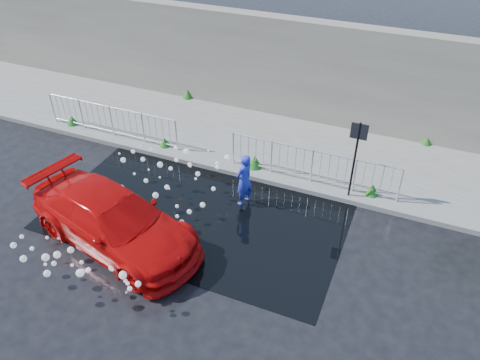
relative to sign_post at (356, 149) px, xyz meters
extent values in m
plane|color=black|center=(-4.20, -3.10, -1.72)|extent=(90.00, 90.00, 0.00)
cube|color=slate|center=(-4.20, 1.90, -1.65)|extent=(30.00, 4.00, 0.15)
cube|color=slate|center=(-4.20, -0.10, -1.64)|extent=(30.00, 0.25, 0.16)
cube|color=#6D665C|center=(-4.20, 4.10, 0.18)|extent=(30.00, 0.60, 3.50)
cube|color=black|center=(-3.70, -2.10, -1.72)|extent=(8.00, 5.00, 0.01)
cylinder|color=black|center=(0.00, 0.00, -0.47)|extent=(0.06, 0.06, 2.50)
cube|color=black|center=(0.00, 0.00, 0.53)|extent=(0.45, 0.04, 0.45)
cylinder|color=silver|center=(-10.70, 0.25, -1.02)|extent=(0.05, 0.05, 1.10)
cylinder|color=silver|center=(-5.70, 0.25, -1.02)|extent=(0.05, 0.05, 1.10)
cylinder|color=silver|center=(-8.20, 0.25, -0.50)|extent=(5.00, 0.04, 0.04)
cylinder|color=silver|center=(-8.20, 0.25, -1.45)|extent=(5.00, 0.04, 0.04)
cylinder|color=silver|center=(-3.70, 0.25, -1.02)|extent=(0.05, 0.05, 1.10)
cylinder|color=silver|center=(1.30, 0.25, -1.02)|extent=(0.05, 0.05, 1.10)
cylinder|color=silver|center=(-1.20, 0.25, -0.50)|extent=(5.00, 0.04, 0.04)
cylinder|color=silver|center=(-1.20, 0.25, -1.45)|extent=(5.00, 0.04, 0.04)
cone|color=#155216|center=(-10.00, 0.30, -1.41)|extent=(0.40, 0.40, 0.33)
cone|color=#155216|center=(-6.20, 0.30, -1.42)|extent=(0.36, 0.36, 0.30)
cone|color=#155216|center=(-3.00, 0.30, -1.36)|extent=(0.44, 0.44, 0.42)
cone|color=#155216|center=(0.60, 0.30, -1.40)|extent=(0.38, 0.38, 0.35)
cone|color=#155216|center=(-7.20, 3.80, -1.40)|extent=(0.42, 0.42, 0.35)
cone|color=#155216|center=(1.80, 3.80, -1.45)|extent=(0.34, 0.34, 0.25)
sphere|color=white|center=(-3.94, -2.93, -1.37)|extent=(0.10, 0.10, 0.10)
sphere|color=white|center=(-5.87, -2.91, -1.40)|extent=(0.15, 0.15, 0.15)
sphere|color=white|center=(-5.37, -2.12, -1.16)|extent=(0.13, 0.13, 0.13)
sphere|color=white|center=(-6.38, -1.71, -0.96)|extent=(0.16, 0.16, 0.16)
sphere|color=white|center=(-3.68, -2.71, -1.30)|extent=(0.13, 0.13, 0.13)
sphere|color=white|center=(-5.89, -2.58, -1.24)|extent=(0.17, 0.17, 0.17)
sphere|color=white|center=(-3.64, -1.04, -0.77)|extent=(0.11, 0.11, 0.11)
sphere|color=white|center=(-4.59, -2.17, -1.17)|extent=(0.06, 0.06, 0.06)
sphere|color=white|center=(-6.60, -1.58, -0.87)|extent=(0.07, 0.07, 0.07)
sphere|color=white|center=(-5.78, -1.11, -0.80)|extent=(0.08, 0.08, 0.08)
sphere|color=white|center=(-6.56, -2.76, -1.28)|extent=(0.12, 0.12, 0.12)
sphere|color=white|center=(-3.94, -1.65, -0.83)|extent=(0.14, 0.14, 0.14)
sphere|color=white|center=(-4.88, -3.09, -1.45)|extent=(0.06, 0.06, 0.06)
sphere|color=white|center=(-4.54, -2.34, -0.99)|extent=(0.14, 0.14, 0.14)
sphere|color=white|center=(-3.51, -1.29, -0.72)|extent=(0.13, 0.13, 0.13)
sphere|color=white|center=(-5.39, -3.16, -1.54)|extent=(0.16, 0.16, 0.16)
sphere|color=white|center=(-4.97, -2.00, -1.00)|extent=(0.06, 0.06, 0.06)
sphere|color=white|center=(-5.24, -2.85, -1.33)|extent=(0.17, 0.17, 0.17)
sphere|color=white|center=(-4.42, -3.14, -1.49)|extent=(0.07, 0.07, 0.07)
sphere|color=white|center=(-5.72, -2.94, -1.54)|extent=(0.11, 0.11, 0.11)
sphere|color=white|center=(-5.69, -2.18, -0.97)|extent=(0.08, 0.08, 0.08)
sphere|color=white|center=(-5.76, -2.85, -1.47)|extent=(0.07, 0.07, 0.07)
sphere|color=white|center=(-4.84, -1.61, -0.92)|extent=(0.12, 0.12, 0.12)
sphere|color=white|center=(-4.24, -1.53, -0.72)|extent=(0.09, 0.09, 0.09)
sphere|color=white|center=(-6.14, -1.09, -0.77)|extent=(0.07, 0.07, 0.07)
sphere|color=white|center=(-5.14, -1.67, -0.83)|extent=(0.17, 0.17, 0.17)
sphere|color=white|center=(-4.07, -2.68, -1.25)|extent=(0.10, 0.10, 0.10)
sphere|color=white|center=(-4.34, -1.39, -0.78)|extent=(0.13, 0.13, 0.13)
sphere|color=white|center=(-4.06, -0.72, -0.65)|extent=(0.07, 0.07, 0.07)
sphere|color=white|center=(-5.36, -1.94, -0.89)|extent=(0.06, 0.06, 0.06)
sphere|color=white|center=(-6.25, -1.36, -0.84)|extent=(0.13, 0.13, 0.13)
sphere|color=white|center=(-3.93, -1.82, -0.88)|extent=(0.08, 0.08, 0.08)
sphere|color=white|center=(-4.68, -2.13, -1.16)|extent=(0.08, 0.08, 0.08)
sphere|color=white|center=(-3.36, -1.88, -1.02)|extent=(0.12, 0.12, 0.12)
sphere|color=white|center=(-6.68, -3.03, -1.32)|extent=(0.11, 0.11, 0.11)
sphere|color=white|center=(-3.45, -2.38, -1.24)|extent=(0.15, 0.15, 0.15)
sphere|color=white|center=(-3.42, -0.82, -0.65)|extent=(0.17, 0.17, 0.17)
sphere|color=white|center=(-4.76, -2.61, -1.14)|extent=(0.17, 0.17, 0.17)
sphere|color=white|center=(-5.44, -2.85, -1.48)|extent=(0.07, 0.07, 0.07)
sphere|color=white|center=(-5.74, -1.62, -0.83)|extent=(0.14, 0.14, 0.14)
sphere|color=white|center=(-4.79, -3.01, -1.36)|extent=(0.14, 0.14, 0.14)
sphere|color=white|center=(-5.10, -0.80, -0.76)|extent=(0.13, 0.13, 0.13)
sphere|color=white|center=(-4.84, -1.26, -0.84)|extent=(0.13, 0.13, 0.13)
sphere|color=white|center=(-4.62, -1.04, -0.63)|extent=(0.18, 0.18, 0.18)
sphere|color=white|center=(-3.73, -3.06, -1.41)|extent=(0.15, 0.15, 0.15)
sphere|color=white|center=(-6.05, -5.75, -0.81)|extent=(0.10, 0.10, 0.10)
sphere|color=white|center=(-5.45, -5.64, -0.87)|extent=(0.17, 0.17, 0.17)
sphere|color=white|center=(-4.47, -5.94, -0.70)|extent=(0.11, 0.11, 0.11)
sphere|color=white|center=(-3.99, -4.89, -1.55)|extent=(0.14, 0.14, 0.14)
sphere|color=white|center=(-3.70, -5.59, -1.03)|extent=(0.09, 0.09, 0.09)
sphere|color=white|center=(-5.70, -5.03, -1.37)|extent=(0.17, 0.17, 0.17)
sphere|color=white|center=(-6.67, -5.45, -0.93)|extent=(0.11, 0.11, 0.11)
sphere|color=white|center=(-5.15, -6.02, -0.67)|extent=(0.11, 0.11, 0.11)
sphere|color=white|center=(-6.06, -6.02, -0.88)|extent=(0.16, 0.16, 0.16)
sphere|color=white|center=(-6.50, -5.84, -0.80)|extent=(0.14, 0.14, 0.14)
sphere|color=white|center=(-3.78, -5.54, -0.93)|extent=(0.18, 0.18, 0.18)
sphere|color=white|center=(-5.41, -6.03, -0.79)|extent=(0.07, 0.07, 0.07)
sphere|color=white|center=(-5.08, -5.64, -1.05)|extent=(0.08, 0.08, 0.08)
sphere|color=white|center=(-5.28, -5.18, -1.48)|extent=(0.10, 0.10, 0.10)
sphere|color=white|center=(-4.31, -4.93, -1.53)|extent=(0.12, 0.12, 0.12)
sphere|color=white|center=(-5.23, -6.20, -0.83)|extent=(0.15, 0.15, 0.15)
sphere|color=white|center=(-4.29, -5.27, -1.24)|extent=(0.07, 0.07, 0.07)
sphere|color=white|center=(-4.50, -5.99, -0.72)|extent=(0.18, 0.18, 0.18)
sphere|color=white|center=(-4.56, -5.73, -0.92)|extent=(0.10, 0.10, 0.10)
sphere|color=white|center=(-3.44, -5.78, -0.96)|extent=(0.11, 0.11, 0.11)
sphere|color=white|center=(-6.67, -4.80, -1.51)|extent=(0.09, 0.09, 0.09)
sphere|color=white|center=(-3.55, -5.70, -0.93)|extent=(0.09, 0.09, 0.09)
sphere|color=white|center=(-5.58, -5.85, -0.81)|extent=(0.18, 0.18, 0.18)
sphere|color=white|center=(-4.56, -5.69, -0.93)|extent=(0.11, 0.11, 0.11)
sphere|color=white|center=(-3.30, -5.66, -0.87)|extent=(0.13, 0.13, 0.13)
sphere|color=white|center=(-4.45, -5.11, -1.39)|extent=(0.17, 0.17, 0.17)
imported|color=#C60807|center=(-5.08, -4.04, -1.01)|extent=(5.22, 3.09, 1.42)
imported|color=#2837CB|center=(-2.70, -1.30, -0.92)|extent=(0.57, 0.68, 1.60)
camera|label=1|loc=(1.24, -10.95, 6.63)|focal=35.00mm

